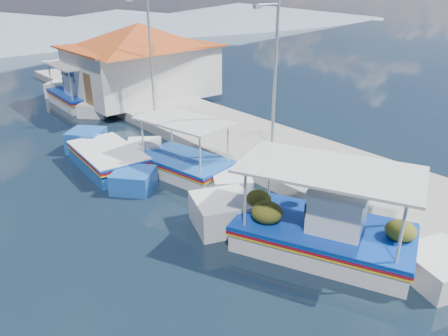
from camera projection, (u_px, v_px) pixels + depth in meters
ground at (211, 230)px, 13.09m from camera, size 160.00×160.00×0.00m
quay at (231, 135)px, 20.69m from camera, size 5.00×44.00×0.50m
bollards at (206, 140)px, 18.77m from camera, size 0.20×17.20×0.30m
main_caique at (321, 232)px, 11.99m from camera, size 4.78×7.77×2.82m
caique_green_canopy at (185, 165)px, 16.84m from camera, size 2.86×6.63×2.53m
caique_blue_hull at (107, 160)px, 17.48m from camera, size 2.34×7.00×1.25m
caique_far at (77, 97)px, 26.62m from camera, size 2.56×8.15×2.85m
harbor_building at (141, 59)px, 26.25m from camera, size 10.49×10.49×4.40m
lamp_post_near at (273, 77)px, 15.61m from camera, size 1.21×0.14×6.00m
lamp_post_far at (149, 50)px, 22.00m from camera, size 1.21×0.14×6.00m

